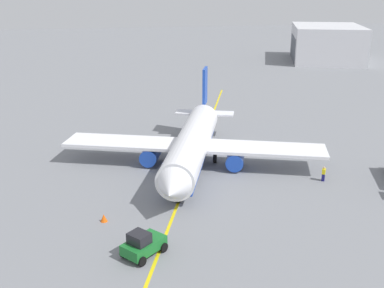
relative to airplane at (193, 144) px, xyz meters
The scene contains 7 objects.
ground_plane 2.83m from the airplane, 19.37° to the right, with size 400.00×400.00×0.00m, color slate.
airplane is the anchor object (origin of this frame).
pushback_tug 20.30m from the airplane, 22.75° to the right, with size 3.96×4.08×2.20m.
refueling_worker 15.62m from the airplane, 61.87° to the left, with size 0.63×0.59×1.71m.
safety_cone_nose 16.56m from the airplane, 41.71° to the right, with size 0.66×0.66×0.74m, color #F2590F.
distant_hangar 93.46m from the airplane, 143.96° to the left, with size 32.05×27.02×10.04m.
taxi_line_marking 2.82m from the airplane, 19.37° to the right, with size 88.78×0.30×0.01m, color yellow.
Camera 1 is at (51.27, -10.08, 20.98)m, focal length 43.16 mm.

